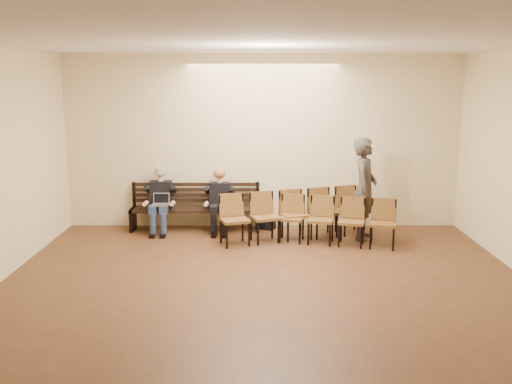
{
  "coord_description": "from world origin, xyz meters",
  "views": [
    {
      "loc": [
        -0.13,
        -6.53,
        3.04
      ],
      "look_at": [
        -0.14,
        4.05,
        0.91
      ],
      "focal_mm": 40.0,
      "sensor_mm": 36.0,
      "label": 1
    }
  ],
  "objects_px": {
    "passerby": "(365,181)",
    "bench": "(195,219)",
    "seated_man": "(160,200)",
    "bag": "(266,222)",
    "chair_row_front": "(295,215)",
    "water_bottle": "(224,206)",
    "chair_row_back": "(336,221)",
    "laptop": "(161,206)",
    "seated_woman": "(220,203)"
  },
  "relations": [
    {
      "from": "water_bottle",
      "to": "passerby",
      "type": "relative_size",
      "value": 0.1
    },
    {
      "from": "chair_row_back",
      "to": "seated_woman",
      "type": "bearing_deg",
      "value": 172.43
    },
    {
      "from": "bench",
      "to": "bag",
      "type": "xyz_separation_m",
      "value": [
        1.43,
        0.1,
        -0.09
      ]
    },
    {
      "from": "seated_woman",
      "to": "bench",
      "type": "bearing_deg",
      "value": 166.62
    },
    {
      "from": "seated_woman",
      "to": "laptop",
      "type": "bearing_deg",
      "value": -169.07
    },
    {
      "from": "chair_row_back",
      "to": "seated_man",
      "type": "bearing_deg",
      "value": 179.69
    },
    {
      "from": "seated_man",
      "to": "chair_row_back",
      "type": "bearing_deg",
      "value": -14.77
    },
    {
      "from": "seated_man",
      "to": "bag",
      "type": "relative_size",
      "value": 3.54
    },
    {
      "from": "water_bottle",
      "to": "chair_row_front",
      "type": "distance_m",
      "value": 1.41
    },
    {
      "from": "seated_woman",
      "to": "laptop",
      "type": "height_order",
      "value": "seated_woman"
    },
    {
      "from": "seated_woman",
      "to": "chair_row_front",
      "type": "xyz_separation_m",
      "value": [
        1.46,
        -0.53,
        -0.11
      ]
    },
    {
      "from": "seated_woman",
      "to": "bag",
      "type": "xyz_separation_m",
      "value": [
        0.93,
        0.22,
        -0.45
      ]
    },
    {
      "from": "bench",
      "to": "water_bottle",
      "type": "relative_size",
      "value": 11.26
    },
    {
      "from": "bench",
      "to": "chair_row_front",
      "type": "xyz_separation_m",
      "value": [
        1.97,
        -0.65,
        0.24
      ]
    },
    {
      "from": "chair_row_front",
      "to": "chair_row_back",
      "type": "bearing_deg",
      "value": -45.48
    },
    {
      "from": "chair_row_front",
      "to": "bench",
      "type": "bearing_deg",
      "value": 142.19
    },
    {
      "from": "chair_row_back",
      "to": "bench",
      "type": "bearing_deg",
      "value": 173.98
    },
    {
      "from": "bag",
      "to": "chair_row_back",
      "type": "relative_size",
      "value": 0.17
    },
    {
      "from": "seated_man",
      "to": "seated_woman",
      "type": "distance_m",
      "value": 1.18
    },
    {
      "from": "chair_row_back",
      "to": "water_bottle",
      "type": "bearing_deg",
      "value": 176.54
    },
    {
      "from": "chair_row_front",
      "to": "chair_row_back",
      "type": "distance_m",
      "value": 0.82
    },
    {
      "from": "bag",
      "to": "chair_row_back",
      "type": "height_order",
      "value": "chair_row_back"
    },
    {
      "from": "seated_woman",
      "to": "passerby",
      "type": "xyz_separation_m",
      "value": [
        2.78,
        -0.48,
        0.53
      ]
    },
    {
      "from": "seated_man",
      "to": "seated_woman",
      "type": "height_order",
      "value": "seated_man"
    },
    {
      "from": "chair_row_back",
      "to": "laptop",
      "type": "bearing_deg",
      "value": -176.88
    },
    {
      "from": "passerby",
      "to": "laptop",
      "type": "bearing_deg",
      "value": 103.61
    },
    {
      "from": "bench",
      "to": "seated_woman",
      "type": "relative_size",
      "value": 2.23
    },
    {
      "from": "seated_man",
      "to": "laptop",
      "type": "relative_size",
      "value": 4.0
    },
    {
      "from": "laptop",
      "to": "passerby",
      "type": "height_order",
      "value": "passerby"
    },
    {
      "from": "water_bottle",
      "to": "chair_row_front",
      "type": "xyz_separation_m",
      "value": [
        1.37,
        -0.32,
        -0.1
      ]
    },
    {
      "from": "bag",
      "to": "passerby",
      "type": "height_order",
      "value": "passerby"
    },
    {
      "from": "laptop",
      "to": "bag",
      "type": "distance_m",
      "value": 2.16
    },
    {
      "from": "bag",
      "to": "passerby",
      "type": "distance_m",
      "value": 2.21
    },
    {
      "from": "water_bottle",
      "to": "passerby",
      "type": "bearing_deg",
      "value": -5.75
    },
    {
      "from": "seated_woman",
      "to": "chair_row_front",
      "type": "distance_m",
      "value": 1.56
    },
    {
      "from": "laptop",
      "to": "water_bottle",
      "type": "bearing_deg",
      "value": -0.41
    },
    {
      "from": "laptop",
      "to": "passerby",
      "type": "distance_m",
      "value": 3.97
    },
    {
      "from": "bag",
      "to": "bench",
      "type": "bearing_deg",
      "value": -176.0
    },
    {
      "from": "water_bottle",
      "to": "bag",
      "type": "bearing_deg",
      "value": 27.37
    },
    {
      "from": "bench",
      "to": "passerby",
      "type": "bearing_deg",
      "value": -10.36
    },
    {
      "from": "seated_man",
      "to": "chair_row_front",
      "type": "height_order",
      "value": "seated_man"
    },
    {
      "from": "seated_man",
      "to": "chair_row_front",
      "type": "xyz_separation_m",
      "value": [
        2.64,
        -0.53,
        -0.17
      ]
    },
    {
      "from": "seated_man",
      "to": "bag",
      "type": "distance_m",
      "value": 2.17
    },
    {
      "from": "seated_man",
      "to": "bag",
      "type": "xyz_separation_m",
      "value": [
        2.1,
        0.22,
        -0.51
      ]
    },
    {
      "from": "passerby",
      "to": "bench",
      "type": "bearing_deg",
      "value": 97.05
    },
    {
      "from": "seated_woman",
      "to": "chair_row_front",
      "type": "bearing_deg",
      "value": -19.94
    },
    {
      "from": "seated_man",
      "to": "passerby",
      "type": "bearing_deg",
      "value": -6.92
    },
    {
      "from": "water_bottle",
      "to": "bag",
      "type": "xyz_separation_m",
      "value": [
        0.83,
        0.43,
        -0.43
      ]
    },
    {
      "from": "bench",
      "to": "seated_man",
      "type": "distance_m",
      "value": 0.8
    },
    {
      "from": "bench",
      "to": "laptop",
      "type": "distance_m",
      "value": 0.8
    }
  ]
}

